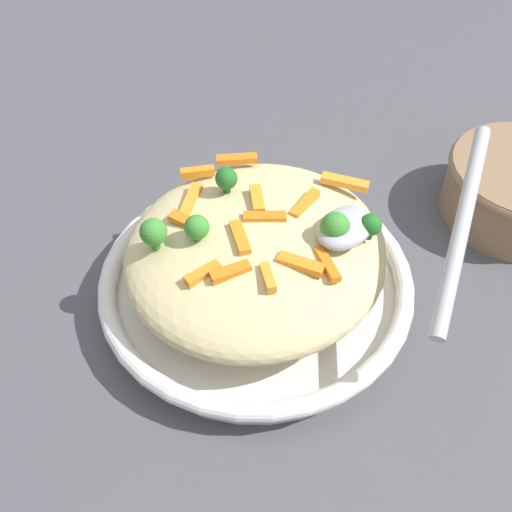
{
  "coord_description": "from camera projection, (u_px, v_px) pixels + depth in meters",
  "views": [
    {
      "loc": [
        -0.26,
        -0.22,
        0.43
      ],
      "look_at": [
        0.0,
        0.0,
        0.06
      ],
      "focal_mm": 40.81,
      "sensor_mm": 36.0,
      "label": 1
    }
  ],
  "objects": [
    {
      "name": "carrot_piece_11",
      "position": [
        268.0,
        278.0,
        0.44
      ],
      "size": [
        0.02,
        0.03,
        0.01
      ],
      "primitive_type": "cube",
      "rotation": [
        0.0,
        0.0,
        0.93
      ],
      "color": "orange",
      "rests_on": "pasta_mound"
    },
    {
      "name": "broccoli_floret_3",
      "position": [
        197.0,
        228.0,
        0.46
      ],
      "size": [
        0.02,
        0.02,
        0.02
      ],
      "color": "#377928",
      "rests_on": "pasta_mound"
    },
    {
      "name": "carrot_piece_2",
      "position": [
        327.0,
        264.0,
        0.46
      ],
      "size": [
        0.03,
        0.04,
        0.01
      ],
      "primitive_type": "cube",
      "rotation": [
        0.0,
        0.0,
        1.04
      ],
      "color": "orange",
      "rests_on": "pasta_mound"
    },
    {
      "name": "carrot_piece_12",
      "position": [
        202.0,
        273.0,
        0.45
      ],
      "size": [
        0.03,
        0.02,
        0.01
      ],
      "primitive_type": "cube",
      "rotation": [
        0.0,
        0.0,
        6.06
      ],
      "color": "orange",
      "rests_on": "pasta_mound"
    },
    {
      "name": "carrot_piece_0",
      "position": [
        265.0,
        218.0,
        0.48
      ],
      "size": [
        0.03,
        0.03,
        0.01
      ],
      "primitive_type": "cube",
      "rotation": [
        0.0,
        0.0,
        2.29
      ],
      "color": "orange",
      "rests_on": "pasta_mound"
    },
    {
      "name": "ground_plane",
      "position": [
        256.0,
        297.0,
        0.55
      ],
      "size": [
        2.4,
        2.4,
        0.0
      ],
      "primitive_type": "plane",
      "color": "#4C4C51"
    },
    {
      "name": "carrot_piece_13",
      "position": [
        191.0,
        200.0,
        0.51
      ],
      "size": [
        0.04,
        0.03,
        0.01
      ],
      "primitive_type": "cube",
      "rotation": [
        0.0,
        0.0,
        0.49
      ],
      "color": "orange",
      "rests_on": "pasta_mound"
    },
    {
      "name": "carrot_piece_8",
      "position": [
        238.0,
        237.0,
        0.47
      ],
      "size": [
        0.03,
        0.04,
        0.01
      ],
      "primitive_type": "cube",
      "rotation": [
        0.0,
        0.0,
        4.11
      ],
      "color": "orange",
      "rests_on": "pasta_mound"
    },
    {
      "name": "broccoli_floret_0",
      "position": [
        371.0,
        225.0,
        0.47
      ],
      "size": [
        0.02,
        0.02,
        0.02
      ],
      "color": "#205B1C",
      "rests_on": "pasta_mound"
    },
    {
      "name": "serving_bowl",
      "position": [
        256.0,
        283.0,
        0.53
      ],
      "size": [
        0.28,
        0.28,
        0.04
      ],
      "color": "white",
      "rests_on": "ground_plane"
    },
    {
      "name": "carrot_piece_4",
      "position": [
        305.0,
        204.0,
        0.5
      ],
      "size": [
        0.04,
        0.01,
        0.01
      ],
      "primitive_type": "cube",
      "rotation": [
        0.0,
        0.0,
        3.25
      ],
      "color": "orange",
      "rests_on": "pasta_mound"
    },
    {
      "name": "carrot_piece_9",
      "position": [
        183.0,
        220.0,
        0.49
      ],
      "size": [
        0.01,
        0.03,
        0.01
      ],
      "primitive_type": "cube",
      "rotation": [
        0.0,
        0.0,
        1.69
      ],
      "color": "orange",
      "rests_on": "pasta_mound"
    },
    {
      "name": "broccoli_floret_2",
      "position": [
        335.0,
        227.0,
        0.47
      ],
      "size": [
        0.02,
        0.02,
        0.03
      ],
      "color": "#377928",
      "rests_on": "pasta_mound"
    },
    {
      "name": "broccoli_floret_1",
      "position": [
        153.0,
        233.0,
        0.46
      ],
      "size": [
        0.02,
        0.02,
        0.03
      ],
      "color": "#377928",
      "rests_on": "pasta_mound"
    },
    {
      "name": "carrot_piece_6",
      "position": [
        237.0,
        159.0,
        0.55
      ],
      "size": [
        0.03,
        0.03,
        0.01
      ],
      "primitive_type": "cube",
      "rotation": [
        0.0,
        0.0,
        2.37
      ],
      "color": "orange",
      "rests_on": "pasta_mound"
    },
    {
      "name": "broccoli_floret_4",
      "position": [
        226.0,
        179.0,
        0.5
      ],
      "size": [
        0.02,
        0.02,
        0.03
      ],
      "color": "#205B1C",
      "rests_on": "pasta_mound"
    },
    {
      "name": "carrot_piece_7",
      "position": [
        345.0,
        182.0,
        0.52
      ],
      "size": [
        0.02,
        0.04,
        0.01
      ],
      "primitive_type": "cube",
      "rotation": [
        0.0,
        0.0,
        1.93
      ],
      "color": "orange",
      "rests_on": "pasta_mound"
    },
    {
      "name": "carrot_piece_10",
      "position": [
        198.0,
        172.0,
        0.53
      ],
      "size": [
        0.03,
        0.03,
        0.01
      ],
      "primitive_type": "cube",
      "rotation": [
        0.0,
        0.0,
        2.45
      ],
      "color": "orange",
      "rests_on": "pasta_mound"
    },
    {
      "name": "pasta_mound",
      "position": [
        256.0,
        251.0,
        0.5
      ],
      "size": [
        0.23,
        0.22,
        0.06
      ],
      "primitive_type": "ellipsoid",
      "color": "#DBC689",
      "rests_on": "serving_bowl"
    },
    {
      "name": "carrot_piece_3",
      "position": [
        300.0,
        264.0,
        0.45
      ],
      "size": [
        0.02,
        0.04,
        0.01
      ],
      "primitive_type": "cube",
      "rotation": [
        0.0,
        0.0,
        1.86
      ],
      "color": "orange",
      "rests_on": "pasta_mound"
    },
    {
      "name": "serving_spoon",
      "position": [
        388.0,
        227.0,
        0.46
      ],
      "size": [
        0.17,
        0.14,
        0.07
      ],
      "color": "#B7B7BC",
      "rests_on": "pasta_mound"
    },
    {
      "name": "carrot_piece_1",
      "position": [
        231.0,
        272.0,
        0.45
      ],
      "size": [
        0.03,
        0.02,
        0.01
      ],
      "primitive_type": "cube",
      "rotation": [
        0.0,
        0.0,
        2.68
      ],
      "color": "orange",
      "rests_on": "pasta_mound"
    },
    {
      "name": "carrot_piece_5",
      "position": [
        257.0,
        199.0,
        0.5
      ],
      "size": [
        0.03,
        0.03,
        0.01
      ],
      "primitive_type": "cube",
      "rotation": [
        0.0,
        0.0,
        0.81
      ],
      "color": "orange",
      "rests_on": "pasta_mound"
    }
  ]
}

